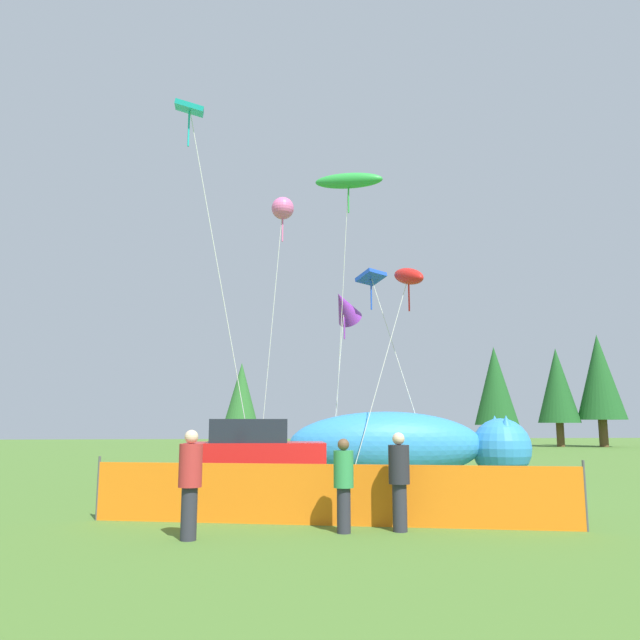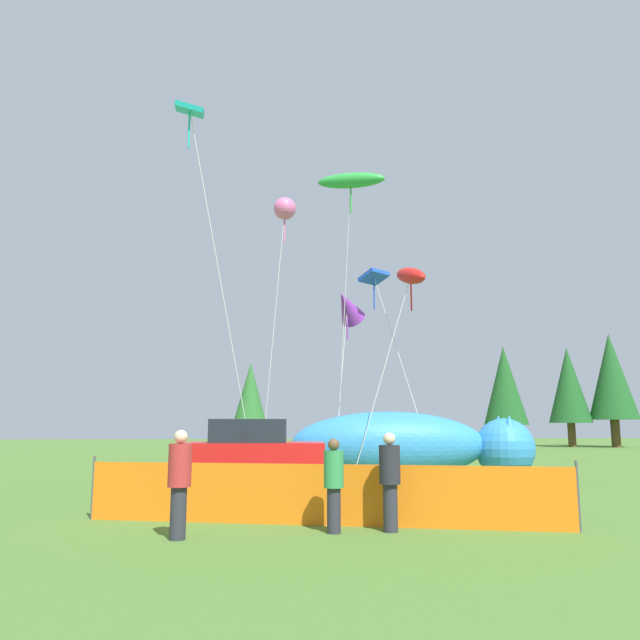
% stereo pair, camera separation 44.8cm
% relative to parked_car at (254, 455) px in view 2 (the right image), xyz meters
% --- Properties ---
extents(ground_plane, '(120.00, 120.00, 0.00)m').
position_rel_parked_car_xyz_m(ground_plane, '(3.08, -3.11, -1.01)').
color(ground_plane, '#4C752D').
extents(parked_car, '(4.02, 2.09, 2.05)m').
position_rel_parked_car_xyz_m(parked_car, '(0.00, 0.00, 0.00)').
color(parked_car, red).
rests_on(parked_car, ground).
extents(folding_chair, '(0.56, 0.56, 0.94)m').
position_rel_parked_car_xyz_m(folding_chair, '(6.13, -4.77, -0.47)').
color(folding_chair, maroon).
rests_on(folding_chair, ground).
extents(inflatable_cat, '(8.68, 2.69, 2.33)m').
position_rel_parked_car_xyz_m(inflatable_cat, '(5.36, 3.58, 0.07)').
color(inflatable_cat, '#338CD8').
rests_on(inflatable_cat, ground).
extents(safety_fence, '(9.25, 2.34, 1.27)m').
position_rel_parked_car_xyz_m(safety_fence, '(1.43, -6.13, -0.43)').
color(safety_fence, orange).
rests_on(safety_fence, ground).
extents(spectator_in_green_shirt, '(0.36, 0.36, 1.66)m').
position_rel_parked_car_xyz_m(spectator_in_green_shirt, '(1.60, -6.99, -0.10)').
color(spectator_in_green_shirt, '#2D2D38').
rests_on(spectator_in_green_shirt, ground).
extents(spectator_in_grey_shirt, '(0.39, 0.39, 1.77)m').
position_rel_parked_car_xyz_m(spectator_in_grey_shirt, '(2.64, -6.94, -0.04)').
color(spectator_in_grey_shirt, '#2D2D38').
rests_on(spectator_in_grey_shirt, ground).
extents(spectator_in_black_shirt, '(0.40, 0.40, 1.83)m').
position_rel_parked_car_xyz_m(spectator_in_black_shirt, '(-1.10, -7.39, -0.01)').
color(spectator_in_black_shirt, '#2D2D38').
rests_on(spectator_in_black_shirt, ground).
extents(kite_green_fish, '(2.76, 1.86, 11.70)m').
position_rel_parked_car_xyz_m(kite_green_fish, '(3.47, 4.38, 10.21)').
color(kite_green_fish, silver).
rests_on(kite_green_fish, ground).
extents(kite_pink_octopus, '(1.21, 0.84, 10.35)m').
position_rel_parked_car_xyz_m(kite_pink_octopus, '(0.91, 4.06, 8.87)').
color(kite_pink_octopus, silver).
rests_on(kite_pink_octopus, ground).
extents(kite_purple_delta, '(1.77, 1.93, 7.29)m').
position_rel_parked_car_xyz_m(kite_purple_delta, '(3.44, 5.53, 5.46)').
color(kite_purple_delta, silver).
rests_on(kite_purple_delta, ground).
extents(kite_teal_diamond, '(2.86, 1.20, 12.20)m').
position_rel_parked_car_xyz_m(kite_teal_diamond, '(-2.21, 0.53, 10.60)').
color(kite_teal_diamond, silver).
rests_on(kite_teal_diamond, ground).
extents(kite_red_lizard, '(3.02, 2.33, 7.83)m').
position_rel_parked_car_xyz_m(kite_red_lizard, '(5.50, 3.33, 6.20)').
color(kite_red_lizard, silver).
rests_on(kite_red_lizard, ground).
extents(kite_blue_box, '(2.41, 2.75, 7.82)m').
position_rel_parked_car_xyz_m(kite_blue_box, '(4.47, 5.02, 6.43)').
color(kite_blue_box, silver).
rests_on(kite_blue_box, ground).
extents(horizon_tree_east, '(2.71, 2.71, 6.46)m').
position_rel_parked_car_xyz_m(horizon_tree_east, '(-1.04, 29.62, 2.96)').
color(horizon_tree_east, brown).
rests_on(horizon_tree_east, ground).
extents(horizon_tree_west, '(3.10, 3.10, 7.41)m').
position_rel_parked_car_xyz_m(horizon_tree_west, '(17.32, 25.28, 3.54)').
color(horizon_tree_west, brown).
rests_on(horizon_tree_west, ground).
extents(horizon_tree_mid, '(3.79, 3.79, 9.05)m').
position_rel_parked_car_xyz_m(horizon_tree_mid, '(27.81, 29.55, 4.55)').
color(horizon_tree_mid, brown).
rests_on(horizon_tree_mid, ground).
extents(horizon_tree_northeast, '(3.35, 3.35, 7.99)m').
position_rel_parked_car_xyz_m(horizon_tree_northeast, '(24.67, 30.48, 3.90)').
color(horizon_tree_northeast, brown).
rests_on(horizon_tree_northeast, ground).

